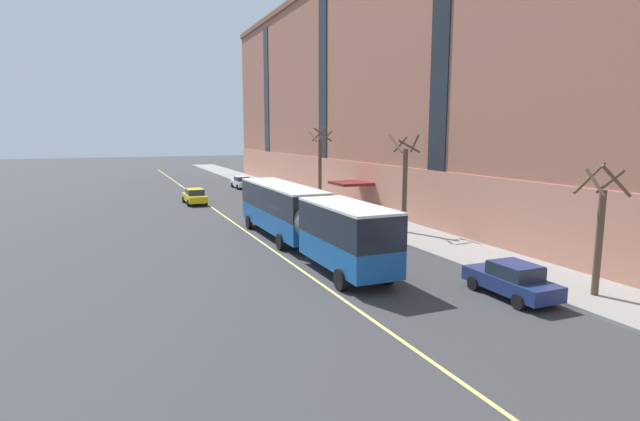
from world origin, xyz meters
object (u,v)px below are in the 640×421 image
parked_car_champagne_1 (272,193)px  street_tree_mid_block (405,182)px  parked_car_black_4 (340,218)px  parked_car_navy_3 (512,280)px  fire_hydrant (308,202)px  taxi_cab (195,196)px  parked_car_white_6 (241,182)px  street_tree_near_corner (600,229)px  parked_car_silver_2 (309,206)px  parked_car_navy_0 (256,187)px  city_bus (302,216)px  street_tree_far_uptown (320,165)px

parked_car_champagne_1 → street_tree_mid_block: bearing=-81.0°
parked_car_black_4 → parked_car_navy_3: bearing=-89.9°
fire_hydrant → parked_car_black_4: bearing=-99.1°
taxi_cab → street_tree_mid_block: 24.08m
parked_car_white_6 → street_tree_near_corner: bearing=-86.1°
parked_car_silver_2 → parked_car_navy_3: 24.14m
parked_car_white_6 → fire_hydrant: (1.81, -18.78, -0.29)m
parked_car_white_6 → fire_hydrant: bearing=-84.5°
parked_car_navy_0 → street_tree_mid_block: size_ratio=0.65×
city_bus → street_tree_near_corner: bearing=-57.9°
parked_car_navy_3 → street_tree_far_uptown: bearing=83.6°
parked_car_black_4 → street_tree_near_corner: (3.27, -18.84, 2.27)m
parked_car_silver_2 → taxi_cab: 13.43m
parked_car_black_4 → street_tree_near_corner: 19.26m
street_tree_mid_block → street_tree_far_uptown: street_tree_far_uptown is taller
parked_car_navy_3 → street_tree_far_uptown: 29.31m
taxi_cab → street_tree_near_corner: size_ratio=0.84×
parked_car_silver_2 → parked_car_white_6: (-0.23, 23.05, -0.00)m
city_bus → taxi_cab: city_bus is taller
street_tree_far_uptown → city_bus: bearing=-116.4°
parked_car_silver_2 → parked_car_black_4: (-0.19, -6.78, -0.00)m
parked_car_navy_3 → street_tree_near_corner: size_ratio=0.78×
parked_car_navy_0 → fire_hydrant: parked_car_navy_0 is taller
parked_car_white_6 → street_tree_near_corner: street_tree_near_corner is taller
taxi_cab → parked_car_silver_2: bearing=-52.6°
city_bus → parked_car_champagne_1: size_ratio=4.37×
parked_car_silver_2 → parked_car_navy_3: same height
street_tree_far_uptown → fire_hydrant: 3.87m
parked_car_navy_0 → parked_car_silver_2: bearing=-89.5°
parked_car_champagne_1 → street_tree_far_uptown: bearing=-57.7°
parked_car_navy_3 → street_tree_far_uptown: size_ratio=0.59×
parked_car_navy_3 → taxi_cab: bearing=102.9°
parked_car_silver_2 → street_tree_far_uptown: bearing=57.2°
parked_car_navy_0 → parked_car_white_6: 6.65m
parked_car_champagne_1 → parked_car_navy_3: (0.02, -34.13, -0.00)m
street_tree_near_corner → street_tree_far_uptown: street_tree_far_uptown is taller
fire_hydrant → city_bus: bearing=-112.7°
parked_car_silver_2 → street_tree_mid_block: bearing=-73.7°
city_bus → taxi_cab: (-2.82, 22.88, -1.32)m
parked_car_champagne_1 → street_tree_mid_block: street_tree_mid_block is taller
parked_car_silver_2 → parked_car_navy_0: bearing=90.5°
street_tree_mid_block → parked_car_white_6: bearing=95.6°
street_tree_mid_block → street_tree_far_uptown: (0.04, 15.23, 0.32)m
parked_car_navy_0 → street_tree_near_corner: street_tree_near_corner is taller
parked_car_champagne_1 → parked_car_navy_3: 34.13m
parked_car_white_6 → parked_car_navy_0: bearing=-89.2°
parked_car_black_4 → parked_car_white_6: 29.83m
city_bus → taxi_cab: bearing=97.0°
parked_car_black_4 → street_tree_near_corner: street_tree_near_corner is taller
parked_car_navy_3 → taxi_cab: 35.72m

